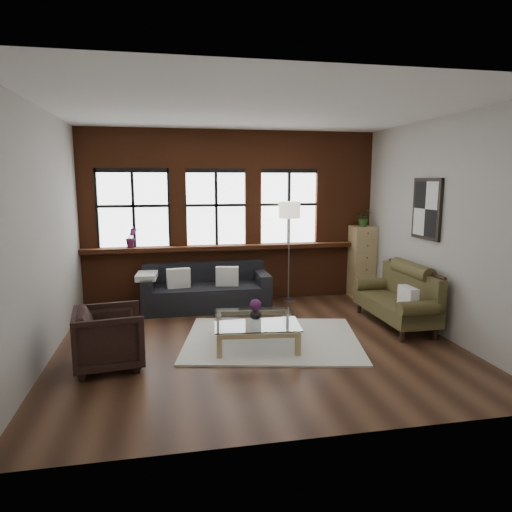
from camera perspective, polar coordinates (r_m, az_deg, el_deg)
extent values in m
plane|color=#382014|center=(6.62, 0.15, -10.74)|extent=(5.50, 5.50, 0.00)
plane|color=white|center=(6.28, 0.16, 17.82)|extent=(5.50, 5.50, 0.00)
plane|color=#B2AFA5|center=(8.71, -3.06, 4.93)|extent=(5.50, 0.00, 5.50)
plane|color=#B2AFA5|center=(3.85, 7.40, -0.89)|extent=(5.50, 0.00, 5.50)
plane|color=#B2AFA5|center=(6.32, -25.12, 2.33)|extent=(0.00, 5.00, 5.00)
plane|color=#B2AFA5|center=(7.30, 21.88, 3.38)|extent=(0.00, 5.00, 5.00)
cube|color=brown|center=(8.62, -2.88, 1.14)|extent=(5.50, 0.30, 0.08)
cube|color=silver|center=(6.70, 1.99, -10.37)|extent=(2.81, 2.40, 0.03)
cube|color=white|center=(8.08, -9.66, -2.75)|extent=(0.42, 0.20, 0.34)
cube|color=white|center=(8.14, -3.63, -2.54)|extent=(0.42, 0.21, 0.34)
cube|color=white|center=(7.06, 18.46, -5.04)|extent=(0.14, 0.38, 0.34)
imported|color=black|center=(5.97, -17.85, -9.70)|extent=(0.92, 0.90, 0.75)
imported|color=#B2B2B2|center=(6.41, -0.05, -7.14)|extent=(0.20, 0.20, 0.17)
sphere|color=#5A1F52|center=(6.38, -0.05, -6.13)|extent=(0.16, 0.16, 0.16)
cube|color=tan|center=(9.21, 13.09, -0.70)|extent=(0.43, 0.43, 1.40)
imported|color=#2D5923|center=(9.10, 13.29, 4.69)|extent=(0.36, 0.33, 0.33)
imported|color=#5A1F52|center=(8.50, -15.32, 2.25)|extent=(0.25, 0.23, 0.38)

